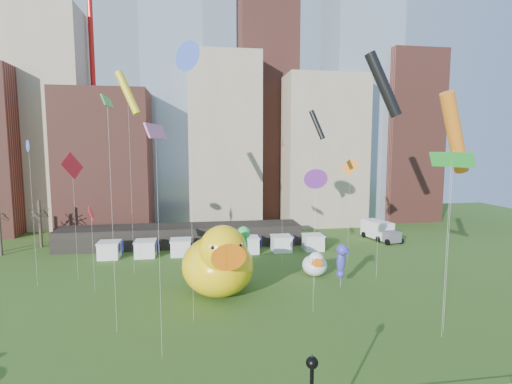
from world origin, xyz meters
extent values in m
cube|color=gray|center=(-30.00, 62.00, 21.00)|extent=(14.00, 12.00, 42.00)
cube|color=brown|center=(-18.00, 56.00, 13.00)|extent=(16.00, 14.00, 26.00)
cube|color=#8C9EB2|center=(-6.00, 64.00, 27.50)|extent=(12.00, 12.00, 55.00)
cube|color=gray|center=(4.00, 60.00, 17.00)|extent=(14.00, 14.00, 34.00)
cube|color=brown|center=(14.00, 66.00, 34.00)|extent=(12.00, 12.00, 68.00)
cube|color=gray|center=(24.00, 58.00, 15.00)|extent=(16.00, 14.00, 30.00)
cube|color=#8C9EB2|center=(34.00, 62.00, 24.00)|extent=(14.00, 12.00, 48.00)
cube|color=brown|center=(44.00, 60.00, 18.00)|extent=(12.00, 12.00, 36.00)
cylinder|color=red|center=(-22.00, 64.00, 38.00)|extent=(1.00, 1.00, 76.00)
cylinder|color=red|center=(30.00, 64.00, 38.00)|extent=(1.00, 1.00, 76.00)
cube|color=black|center=(-4.00, 42.00, 1.60)|extent=(38.00, 6.00, 3.20)
cube|color=white|center=(-14.00, 36.00, 1.10)|extent=(2.80, 2.80, 2.20)
cube|color=red|center=(-12.20, 36.00, 1.60)|extent=(0.08, 1.40, 1.60)
cube|color=white|center=(-9.00, 36.00, 1.10)|extent=(2.80, 2.80, 2.20)
cube|color=red|center=(-7.20, 36.00, 1.60)|extent=(0.08, 1.40, 1.60)
cube|color=white|center=(-4.00, 36.00, 1.10)|extent=(2.80, 2.80, 2.20)
cube|color=red|center=(-2.20, 36.00, 1.60)|extent=(0.08, 1.40, 1.60)
cube|color=white|center=(1.00, 36.00, 1.10)|extent=(2.80, 2.80, 2.20)
cube|color=red|center=(2.80, 36.00, 1.60)|extent=(0.08, 1.40, 1.60)
cube|color=white|center=(6.00, 36.00, 1.10)|extent=(2.80, 2.80, 2.20)
cube|color=red|center=(7.80, 36.00, 1.60)|extent=(0.08, 1.40, 1.60)
cube|color=white|center=(11.00, 36.00, 1.10)|extent=(2.80, 2.80, 2.20)
cube|color=red|center=(12.80, 36.00, 1.60)|extent=(0.08, 1.40, 1.60)
cube|color=white|center=(16.00, 36.00, 1.10)|extent=(2.80, 2.80, 2.20)
cube|color=red|center=(17.80, 36.00, 1.60)|extent=(0.08, 1.40, 1.60)
cylinder|color=#382B21|center=(-26.00, 44.00, 3.75)|extent=(0.44, 0.44, 7.50)
ellipsoid|color=yellow|center=(0.53, 20.03, 3.12)|extent=(8.74, 9.86, 6.24)
ellipsoid|color=yellow|center=(0.04, 23.45, 2.96)|extent=(2.28, 1.89, 2.53)
sphere|color=yellow|center=(0.93, 17.27, 5.63)|extent=(5.31, 5.31, 4.69)
cone|color=orange|center=(1.21, 15.29, 5.48)|extent=(2.86, 2.46, 2.58)
sphere|color=white|center=(-0.17, 15.81, 6.26)|extent=(0.84, 0.84, 0.84)
sphere|color=white|center=(2.39, 16.18, 6.26)|extent=(0.84, 0.84, 0.84)
sphere|color=black|center=(-0.11, 15.41, 6.26)|extent=(0.42, 0.42, 0.42)
sphere|color=black|center=(2.45, 15.78, 6.26)|extent=(0.42, 0.42, 0.42)
ellipsoid|color=white|center=(12.62, 24.40, 1.26)|extent=(3.58, 4.02, 2.51)
ellipsoid|color=white|center=(12.84, 25.76, 1.19)|extent=(0.93, 0.78, 1.02)
sphere|color=white|center=(12.43, 23.29, 2.27)|extent=(2.17, 2.17, 1.89)
cone|color=orange|center=(12.30, 22.50, 2.20)|extent=(1.16, 1.01, 1.04)
sphere|color=white|center=(11.83, 22.86, 2.52)|extent=(0.34, 0.34, 0.34)
sphere|color=white|center=(12.86, 22.69, 2.52)|extent=(0.34, 0.34, 0.34)
sphere|color=black|center=(11.81, 22.70, 2.52)|extent=(0.17, 0.17, 0.17)
sphere|color=black|center=(12.83, 22.53, 2.52)|extent=(0.17, 0.17, 0.17)
cylinder|color=silver|center=(3.58, 22.82, 2.23)|extent=(0.03, 0.03, 4.47)
ellipsoid|color=green|center=(3.58, 22.82, 4.47)|extent=(1.37, 1.24, 2.85)
sphere|color=green|center=(3.58, 22.67, 5.99)|extent=(1.86, 1.86, 1.45)
cone|color=green|center=(3.58, 22.02, 5.92)|extent=(0.79, 1.03, 0.51)
sphere|color=green|center=(3.58, 22.87, 2.83)|extent=(1.02, 1.02, 1.02)
cylinder|color=silver|center=(14.30, 20.07, 1.46)|extent=(0.03, 0.03, 2.92)
ellipsoid|color=#3938A9|center=(14.30, 20.07, 2.92)|extent=(1.22, 1.12, 2.52)
sphere|color=#3938A9|center=(14.30, 19.92, 4.27)|extent=(1.68, 1.68, 1.29)
cone|color=#3938A9|center=(14.30, 19.34, 4.21)|extent=(0.72, 0.91, 0.45)
sphere|color=#3938A9|center=(14.30, 20.12, 1.48)|extent=(0.90, 0.90, 0.90)
sphere|color=black|center=(3.82, -3.20, 5.31)|extent=(0.60, 0.60, 0.60)
cone|color=black|center=(3.82, -3.20, 5.63)|extent=(0.21, 0.21, 0.27)
cube|color=silver|center=(29.07, 41.39, 1.73)|extent=(3.90, 6.05, 2.79)
cube|color=#595960|center=(29.89, 37.91, 1.17)|extent=(2.96, 2.55, 1.79)
cylinder|color=black|center=(28.17, 39.11, 0.50)|extent=(0.50, 1.04, 1.01)
cylinder|color=black|center=(30.89, 39.75, 0.50)|extent=(0.50, 1.04, 1.01)
cylinder|color=black|center=(27.30, 42.80, 0.50)|extent=(0.50, 1.04, 1.01)
cylinder|color=black|center=(30.01, 43.45, 0.50)|extent=(0.50, 1.04, 1.01)
cylinder|color=silver|center=(-15.59, 26.83, 6.77)|extent=(0.02, 0.02, 13.54)
cube|color=red|center=(-15.59, 26.83, 13.54)|extent=(1.62, 2.81, 3.21)
cylinder|color=silver|center=(9.69, 29.77, 7.84)|extent=(0.02, 0.02, 15.68)
cube|color=pink|center=(9.69, 29.77, 15.68)|extent=(0.16, 2.20, 2.20)
cylinder|color=silver|center=(19.73, 22.40, 11.38)|extent=(0.02, 0.02, 22.76)
cylinder|color=black|center=(19.73, 22.40, 22.76)|extent=(4.62, 2.27, 7.57)
cylinder|color=silver|center=(18.28, 7.69, 7.30)|extent=(0.02, 0.02, 14.61)
cube|color=green|center=(18.28, 7.69, 14.61)|extent=(1.55, 3.87, 1.18)
cylinder|color=silver|center=(-2.00, 13.89, 11.58)|extent=(0.02, 0.02, 23.17)
cone|color=blue|center=(-2.00, 13.89, 23.17)|extent=(1.64, 2.21, 2.46)
cylinder|color=silver|center=(19.08, 8.61, 8.36)|extent=(0.02, 0.02, 16.71)
cylinder|color=orange|center=(19.08, 8.61, 16.71)|extent=(4.00, 2.68, 6.62)
cylinder|color=silver|center=(9.21, 13.95, 6.36)|extent=(0.02, 0.02, 12.72)
cone|color=purple|center=(9.21, 13.95, 12.72)|extent=(1.77, 0.82, 1.80)
cylinder|color=silver|center=(-12.64, 22.51, 4.35)|extent=(0.02, 0.02, 8.70)
cube|color=red|center=(-12.64, 22.51, 8.70)|extent=(1.42, 3.78, 1.15)
cylinder|color=silver|center=(-4.25, 7.84, 8.32)|extent=(0.02, 0.02, 16.64)
cube|color=pink|center=(-4.25, 7.84, 16.64)|extent=(1.25, 3.39, 1.03)
cylinder|color=silver|center=(11.30, 20.27, 9.01)|extent=(0.02, 0.02, 18.02)
cylinder|color=black|center=(11.30, 20.27, 18.02)|extent=(1.79, 1.63, 3.21)
cylinder|color=silver|center=(-8.41, 12.64, 9.59)|extent=(0.02, 0.02, 19.17)
cube|color=green|center=(-8.41, 12.64, 19.17)|extent=(0.44, 2.78, 0.86)
cylinder|color=silver|center=(-9.43, 28.32, 11.02)|extent=(0.02, 0.02, 22.05)
cylinder|color=yellow|center=(-9.43, 28.32, 22.05)|extent=(3.21, 1.97, 5.27)
cylinder|color=silver|center=(-19.55, 25.43, 7.89)|extent=(0.02, 0.02, 15.78)
cone|color=blue|center=(-19.55, 25.43, 15.78)|extent=(0.82, 1.19, 1.29)
cylinder|color=silver|center=(18.78, 29.07, 6.55)|extent=(0.02, 0.02, 13.10)
cube|color=orange|center=(18.78, 29.07, 13.10)|extent=(2.15, 1.46, 2.57)
camera|label=1|loc=(-1.43, -19.88, 15.41)|focal=27.00mm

